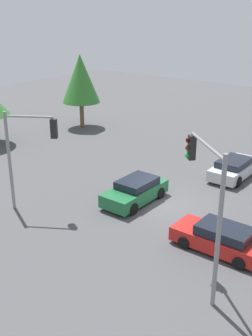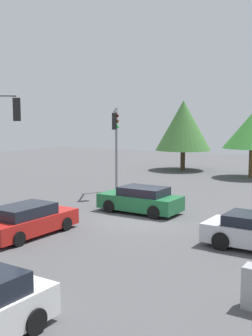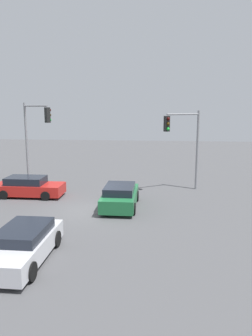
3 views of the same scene
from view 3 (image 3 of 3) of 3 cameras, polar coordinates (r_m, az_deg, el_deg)
name	(u,v)px [view 3 (image 3 of 3)]	position (r m, az deg, el deg)	size (l,w,h in m)	color
ground_plane	(92,210)	(19.50, -5.86, -7.29)	(80.00, 80.00, 0.00)	#4C4C4F
sedan_green	(120,196)	(19.74, -1.04, -4.93)	(4.38, 2.05, 1.40)	#1E6638
sedan_red	(29,187)	(23.07, -16.59, -3.18)	(1.96, 4.55, 1.35)	red
sedan_silver	(23,245)	(13.80, -17.56, -12.60)	(4.63, 2.04, 1.33)	silver
traffic_signal_main	(35,130)	(25.35, -15.64, 6.41)	(2.51, 2.84, 6.28)	gray
traffic_signal_cross	(185,137)	(23.44, 10.24, 5.32)	(1.74, 2.57, 5.72)	gray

